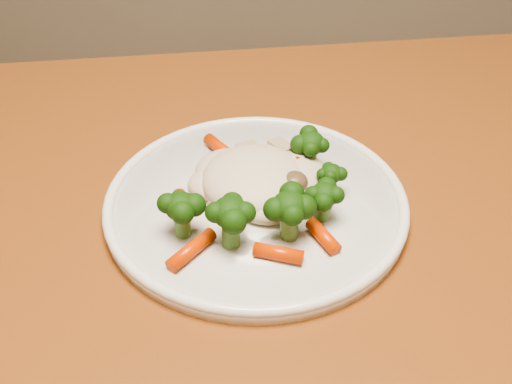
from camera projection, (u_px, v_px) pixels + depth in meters
dining_table at (285, 321)px, 0.62m from camera, size 1.18×0.87×0.75m
plate at (256, 204)px, 0.58m from camera, size 0.27×0.27×0.01m
meal at (261, 184)px, 0.56m from camera, size 0.16×0.19×0.04m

